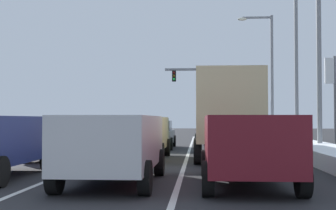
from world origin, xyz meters
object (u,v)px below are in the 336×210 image
sedan_red_left_lane_second (61,140)px  traffic_light_gantry (223,86)px  box_truck_right_lane_second (226,111)px  street_lamp_right_mid (291,53)px  sedan_white_left_lane_third (91,134)px  suv_maroon_right_lane_nearest (247,143)px  suv_silver_center_lane_nearest (115,142)px  suv_charcoal_right_lane_third (223,129)px  street_lamp_right_far (268,67)px  street_lamp_right_near (311,41)px  sedan_gray_center_lane_third (156,134)px  suv_tan_center_lane_second (140,134)px

sedan_red_left_lane_second → traffic_light_gantry: bearing=71.0°
box_truck_right_lane_second → street_lamp_right_mid: size_ratio=0.77×
sedan_white_left_lane_third → box_truck_right_lane_second: bearing=-40.7°
suv_maroon_right_lane_nearest → street_lamp_right_mid: size_ratio=0.52×
suv_silver_center_lane_nearest → street_lamp_right_mid: bearing=65.5°
suv_charcoal_right_lane_third → suv_silver_center_lane_nearest: (-3.43, -14.90, 0.00)m
street_lamp_right_far → suv_silver_center_lane_nearest: bearing=-107.0°
sedan_red_left_lane_second → street_lamp_right_far: (10.66, 16.75, 4.78)m
sedan_white_left_lane_third → street_lamp_right_near: bearing=-19.1°
sedan_gray_center_lane_third → sedan_red_left_lane_second: bearing=-115.0°
traffic_light_gantry → sedan_gray_center_lane_third: bearing=-106.2°
box_truck_right_lane_second → suv_silver_center_lane_nearest: (-3.15, -7.35, -0.88)m
box_truck_right_lane_second → sedan_white_left_lane_third: (-6.91, 5.95, -1.14)m
box_truck_right_lane_second → street_lamp_right_far: 17.15m
box_truck_right_lane_second → suv_silver_center_lane_nearest: bearing=-113.2°
sedan_gray_center_lane_third → sedan_red_left_lane_second: 7.47m
suv_silver_center_lane_nearest → traffic_light_gantry: bearing=81.8°
sedan_red_left_lane_second → suv_tan_center_lane_second: bearing=1.7°
suv_maroon_right_lane_nearest → street_lamp_right_near: bearing=68.1°
traffic_light_gantry → street_lamp_right_near: bearing=-81.4°
street_lamp_right_near → traffic_light_gantry: bearing=98.6°
suv_maroon_right_lane_nearest → street_lamp_right_near: 11.12m
box_truck_right_lane_second → suv_charcoal_right_lane_third: bearing=87.9°
sedan_gray_center_lane_third → traffic_light_gantry: bearing=73.8°
street_lamp_right_far → traffic_light_gantry: bearing=120.4°
sedan_white_left_lane_third → street_lamp_right_mid: (11.32, 3.28, 4.76)m
sedan_gray_center_lane_third → sedan_white_left_lane_third: same height
suv_maroon_right_lane_nearest → suv_silver_center_lane_nearest: same height
suv_maroon_right_lane_nearest → suv_tan_center_lane_second: (-3.49, 6.99, 0.00)m
street_lamp_right_mid → suv_tan_center_lane_second: bearing=-129.1°
sedan_red_left_lane_second → suv_silver_center_lane_nearest: bearing=-63.4°
sedan_gray_center_lane_third → street_lamp_right_near: 9.45m
street_lamp_right_near → sedan_white_left_lane_third: bearing=160.9°
box_truck_right_lane_second → suv_charcoal_right_lane_third: box_truck_right_lane_second is taller
sedan_white_left_lane_third → street_lamp_right_near: (10.82, -3.75, 4.33)m
suv_charcoal_right_lane_third → street_lamp_right_far: bearing=66.5°
box_truck_right_lane_second → suv_maroon_right_lane_nearest: bearing=-89.5°
suv_tan_center_lane_second → street_lamp_right_near: (7.34, 2.61, 4.08)m
suv_tan_center_lane_second → sedan_red_left_lane_second: size_ratio=1.09×
street_lamp_right_near → street_lamp_right_mid: street_lamp_right_mid is taller
suv_maroon_right_lane_nearest → suv_silver_center_lane_nearest: size_ratio=1.00×
box_truck_right_lane_second → suv_charcoal_right_lane_third: size_ratio=1.47×
sedan_gray_center_lane_third → street_lamp_right_mid: street_lamp_right_mid is taller
suv_tan_center_lane_second → sedan_red_left_lane_second: 3.17m
suv_tan_center_lane_second → street_lamp_right_far: size_ratio=0.52×
sedan_red_left_lane_second → suv_charcoal_right_lane_third: bearing=49.5°
traffic_light_gantry → street_lamp_right_near: (2.92, -19.31, 0.59)m
street_lamp_right_far → suv_charcoal_right_lane_third: bearing=-113.5°
sedan_red_left_lane_second → traffic_light_gantry: traffic_light_gantry is taller
suv_charcoal_right_lane_third → suv_silver_center_lane_nearest: bearing=-103.0°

